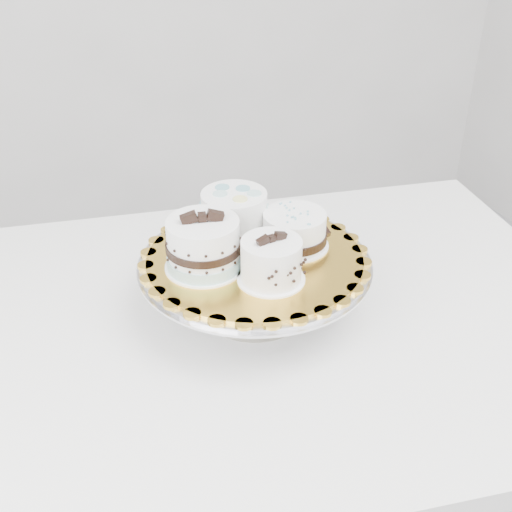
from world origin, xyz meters
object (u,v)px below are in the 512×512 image
object	(u,v)px
cake_board	(255,258)
cake_dots	(234,215)
cake_stand	(255,276)
cake_ribbon	(295,231)
cake_swirl	(271,262)
table	(239,355)
cake_banded	(204,247)

from	to	relation	value
cake_board	cake_dots	world-z (taller)	cake_dots
cake_stand	cake_board	size ratio (longest dim) A/B	1.09
cake_board	cake_dots	bearing A→B (deg)	96.48
cake_dots	cake_ribbon	size ratio (longest dim) A/B	1.13
cake_dots	cake_swirl	bearing A→B (deg)	-70.66
table	cake_banded	size ratio (longest dim) A/B	10.27
cake_stand	cake_banded	size ratio (longest dim) A/B	2.92
table	cake_board	bearing A→B (deg)	26.28
cake_swirl	cake_dots	size ratio (longest dim) A/B	0.78
cake_stand	cake_swirl	world-z (taller)	cake_swirl
cake_swirl	cake_ribbon	bearing A→B (deg)	38.17
cake_banded	cake_dots	size ratio (longest dim) A/B	0.96
cake_stand	cake_board	bearing A→B (deg)	-116.57
table	cake_ribbon	bearing A→B (deg)	18.25
table	cake_board	size ratio (longest dim) A/B	3.83
cake_banded	cake_stand	bearing A→B (deg)	11.24
cake_board	cake_ribbon	xyz separation A→B (m)	(0.07, 0.01, 0.03)
cake_board	table	bearing A→B (deg)	-161.50
cake_stand	cake_ribbon	size ratio (longest dim) A/B	3.16
table	cake_board	xyz separation A→B (m)	(0.03, 0.01, 0.18)
table	cake_banded	bearing A→B (deg)	176.70
cake_board	cake_dots	distance (m)	0.08
table	cake_swirl	distance (m)	0.22
table	cake_stand	distance (m)	0.15
cake_board	cake_banded	size ratio (longest dim) A/B	2.68
cake_swirl	cake_banded	distance (m)	0.11
table	cake_swirl	xyz separation A→B (m)	(0.03, -0.06, 0.21)
cake_banded	cake_dots	world-z (taller)	cake_banded
cake_banded	cake_ribbon	xyz separation A→B (m)	(0.15, 0.01, -0.01)
cake_stand	cake_board	distance (m)	0.03
table	cake_ribbon	world-z (taller)	cake_ribbon
cake_stand	cake_banded	bearing A→B (deg)	-179.03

